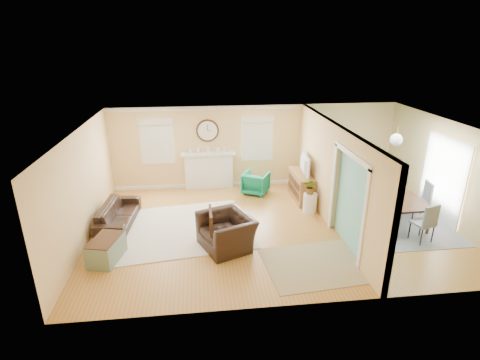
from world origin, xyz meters
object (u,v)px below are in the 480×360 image
at_px(eames_chair, 226,232).
at_px(sofa, 118,214).
at_px(green_chair, 256,183).
at_px(dining_table, 394,207).
at_px(credenza, 301,186).

bearing_deg(eames_chair, sofa, -140.71).
xyz_separation_m(sofa, eames_chair, (2.68, -1.45, 0.11)).
height_order(sofa, green_chair, green_chair).
height_order(sofa, eames_chair, eames_chair).
distance_m(green_chair, dining_table, 4.01).
bearing_deg(green_chair, credenza, -176.06).
xyz_separation_m(sofa, credenza, (5.12, 1.07, 0.12)).
bearing_deg(credenza, green_chair, 155.57).
xyz_separation_m(credenza, dining_table, (2.08, -1.61, -0.05)).
relative_size(sofa, credenza, 1.36).
bearing_deg(dining_table, eames_chair, 100.69).
distance_m(sofa, eames_chair, 3.04).
bearing_deg(eames_chair, credenza, 113.57).
bearing_deg(eames_chair, green_chair, 137.18).
distance_m(sofa, green_chair, 4.18).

